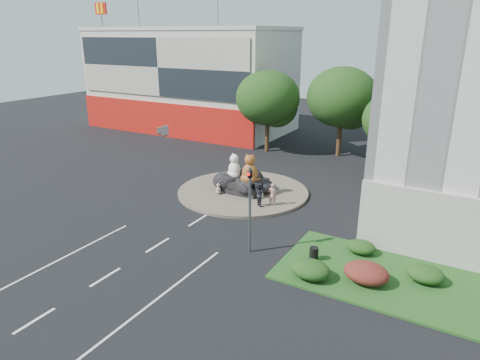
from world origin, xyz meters
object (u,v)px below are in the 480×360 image
(pedestrian_pink, at_px, (272,194))
(litter_bin, at_px, (314,254))
(cat_white, at_px, (234,166))
(pedestrian_dark, at_px, (260,194))
(cat_tabby, at_px, (250,168))
(parked_car, at_px, (175,131))
(kitten_white, at_px, (261,193))
(kitten_calico, at_px, (218,188))

(pedestrian_pink, distance_m, litter_bin, 7.75)
(cat_white, bearing_deg, pedestrian_dark, -5.09)
(cat_tabby, distance_m, parked_car, 21.79)
(pedestrian_dark, xyz_separation_m, litter_bin, (5.95, -5.19, -0.56))
(kitten_white, xyz_separation_m, pedestrian_pink, (1.35, -0.82, 0.45))
(cat_tabby, distance_m, pedestrian_dark, 2.61)
(cat_tabby, bearing_deg, kitten_white, -24.15)
(parked_car, bearing_deg, litter_bin, -134.06)
(pedestrian_dark, relative_size, parked_car, 0.39)
(pedestrian_dark, distance_m, litter_bin, 7.92)
(parked_car, bearing_deg, pedestrian_dark, -133.15)
(kitten_white, xyz_separation_m, litter_bin, (6.61, -6.49, -0.09))
(kitten_calico, height_order, litter_bin, kitten_calico)
(kitten_white, relative_size, pedestrian_pink, 0.45)
(cat_white, height_order, cat_tabby, cat_tabby)
(cat_white, xyz_separation_m, parked_car, (-15.82, 12.69, -1.40))
(parked_car, relative_size, litter_bin, 5.98)
(cat_white, relative_size, kitten_white, 2.77)
(pedestrian_dark, bearing_deg, cat_tabby, -7.29)
(kitten_white, bearing_deg, pedestrian_pink, -49.36)
(cat_tabby, bearing_deg, pedestrian_dark, -53.11)
(kitten_calico, height_order, pedestrian_pink, pedestrian_pink)
(kitten_calico, distance_m, kitten_white, 3.26)
(cat_tabby, bearing_deg, cat_white, 155.73)
(cat_white, relative_size, kitten_calico, 2.35)
(cat_white, xyz_separation_m, cat_tabby, (1.55, -0.37, 0.14))
(kitten_calico, distance_m, pedestrian_dark, 3.87)
(cat_tabby, bearing_deg, litter_bin, -52.34)
(cat_white, bearing_deg, litter_bin, -12.35)
(cat_white, bearing_deg, pedestrian_pink, 5.35)
(kitten_white, xyz_separation_m, parked_car, (-18.43, 13.31, 0.14))
(kitten_white, height_order, pedestrian_dark, pedestrian_dark)
(kitten_white, bearing_deg, kitten_calico, 176.51)
(pedestrian_pink, distance_m, parked_car, 24.31)
(pedestrian_pink, bearing_deg, pedestrian_dark, 17.23)
(kitten_white, distance_m, parked_car, 22.73)
(cat_white, height_order, pedestrian_pink, cat_white)
(kitten_calico, distance_m, litter_bin, 11.29)
(kitten_calico, xyz_separation_m, pedestrian_dark, (3.81, -0.48, 0.41))
(cat_tabby, relative_size, kitten_calico, 2.68)
(cat_tabby, bearing_deg, parked_car, 132.06)
(kitten_white, relative_size, litter_bin, 1.02)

